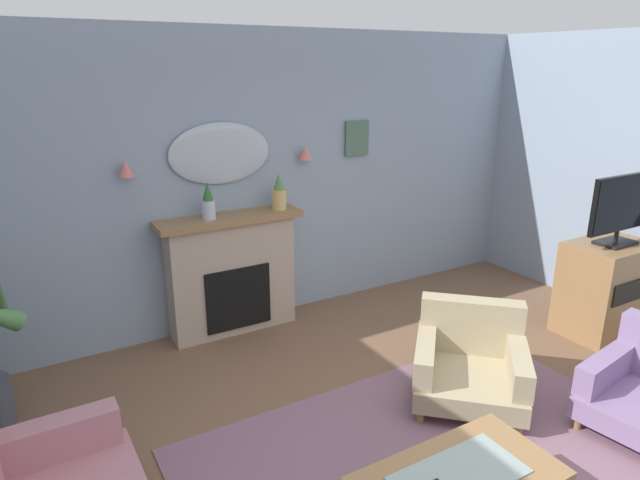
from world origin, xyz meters
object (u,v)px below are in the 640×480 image
Objects in this scene: wall_mirror at (220,154)px; framed_picture at (357,138)px; fireplace at (232,275)px; tv_cabinet at (605,288)px; tv_flatscreen at (621,208)px; wall_sconce_left at (126,168)px; wall_sconce_right at (305,153)px; mantel_vase_left at (208,203)px; armchair_near_fireplace at (470,360)px; mantel_vase_right at (279,194)px.

wall_mirror reaches higher than framed_picture.
fireplace is at bearing -174.23° from framed_picture.
tv_flatscreen is (-0.00, -0.02, 0.80)m from tv_cabinet.
wall_sconce_left is 1.70m from wall_sconce_right.
wall_mirror is (0.20, 0.17, 0.40)m from mantel_vase_left.
wall_mirror is (-0.00, 0.14, 1.14)m from fireplace.
armchair_near_fireplace is 1.27× the size of tv_cabinet.
tv_cabinet is at bearing -30.84° from fireplace.
wall_sconce_left is 0.12× the size of armchair_near_fireplace.
wall_mirror is at bearing 176.63° from wall_sconce_right.
wall_sconce_left is at bearing -176.63° from wall_mirror.
framed_picture is at bearing 5.27° from wall_sconce_right.
mantel_vase_right reaches higher than fireplace.
mantel_vase_left is 1.76m from framed_picture.
wall_sconce_right reaches higher than mantel_vase_left.
wall_mirror is 0.84× the size of armchair_near_fireplace.
mantel_vase_right is at bearing -169.80° from framed_picture.
wall_mirror is at bearing 3.37° from wall_sconce_left.
wall_sconce_right reaches higher than fireplace.
framed_picture is 2.59m from armchair_near_fireplace.
wall_sconce_left is at bearing 153.62° from tv_flatscreen.
armchair_near_fireplace is 1.91m from tv_cabinet.
wall_mirror is 0.85m from wall_sconce_right.
wall_sconce_left is 4.51m from tv_cabinet.
wall_sconce_left is 1.00× the size of wall_sconce_right.
tv_flatscreen is at bearing -52.09° from framed_picture.
mantel_vase_right is 0.98× the size of framed_picture.
tv_flatscreen is at bearing -26.38° from wall_sconce_left.
fireplace is at bearing 148.87° from tv_flatscreen.
wall_mirror is 1.50m from framed_picture.
tv_cabinet is at bearing 90.00° from tv_flatscreen.
wall_sconce_right is (1.05, 0.12, 0.35)m from mantel_vase_left.
mantel_vase_left is 0.70m from mantel_vase_right.
armchair_near_fireplace is (2.01, -2.07, -1.35)m from wall_sconce_left.
tv_cabinet is (2.55, -1.80, -0.86)m from mantel_vase_right.
wall_sconce_left reaches higher than fireplace.
framed_picture reaches higher than armchair_near_fireplace.
wall_sconce_right is at bearing -174.73° from framed_picture.
wall_sconce_left is at bearing 153.87° from tv_cabinet.
wall_sconce_right is (0.35, 0.12, 0.35)m from mantel_vase_right.
framed_picture reaches higher than wall_sconce_left.
fireplace is at bearing 149.16° from tv_cabinet.
tv_flatscreen is at bearing -29.17° from mantel_vase_left.
wall_mirror reaches higher than armchair_near_fireplace.
armchair_near_fireplace is at bearing -45.80° from wall_sconce_left.
framed_picture is (1.00, 0.18, 0.44)m from mantel_vase_right.
armchair_near_fireplace is at bearing -176.10° from tv_flatscreen.
framed_picture is at bearing 128.20° from tv_cabinet.
mantel_vase_right is at bearing 108.70° from armchair_near_fireplace.
wall_sconce_right is at bearing 6.16° from fireplace.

